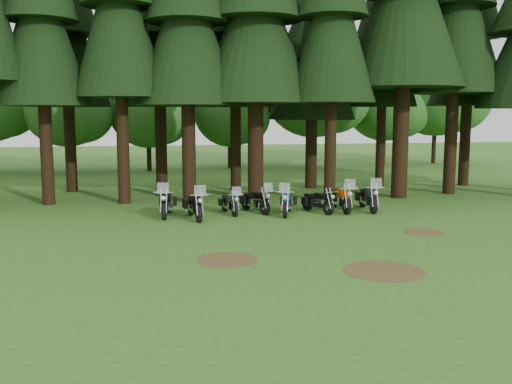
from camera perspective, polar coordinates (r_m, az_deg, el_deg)
ground at (r=19.27m, az=5.14°, el=-4.87°), size 120.00×120.00×0.00m
pine_back_1 at (r=33.10m, az=-18.62°, el=16.96°), size 4.52×4.52×16.22m
pine_back_2 at (r=32.94m, az=-9.77°, el=17.38°), size 4.85×4.85×16.30m
pine_back_3 at (r=31.85m, az=-2.11°, el=17.71°), size 4.35×4.35×16.20m
pine_back_4 at (r=32.90m, az=5.68°, el=14.81°), size 4.94×4.94×13.78m
pine_back_5 at (r=34.12m, az=12.72°, el=16.99°), size 3.94×3.94×16.33m
pine_back_6 at (r=36.48m, az=20.73°, el=16.32°), size 4.59×4.59×16.58m
decid_2 at (r=43.15m, az=-18.10°, el=8.40°), size 6.72×6.53×8.40m
decid_3 at (r=43.19m, az=-10.39°, el=8.07°), size 6.12×5.95×7.65m
decid_4 at (r=44.90m, az=-2.27°, el=7.99°), size 5.93×5.76×7.41m
decid_5 at (r=45.86m, az=6.29°, el=10.28°), size 8.45×8.21×10.56m
decid_6 at (r=49.36m, az=13.20°, el=8.75°), size 7.06×6.86×8.82m
decid_7 at (r=51.28m, az=18.08°, el=9.67°), size 8.44×8.20×10.55m
dirt_patch_0 at (r=16.75m, az=-2.90°, el=-6.78°), size 1.80×1.80×0.01m
dirt_patch_1 at (r=21.39m, az=16.45°, el=-3.88°), size 1.40×1.40×0.01m
dirt_patch_2 at (r=15.96m, az=12.67°, el=-7.71°), size 2.20×2.20×0.01m
motorcycle_0 at (r=23.93m, az=-8.96°, el=-1.19°), size 0.65×2.47×1.55m
motorcycle_1 at (r=23.21m, az=-6.15°, el=-1.45°), size 0.58×2.41×1.51m
motorcycle_2 at (r=24.20m, az=-2.65°, el=-1.21°), size 0.57×2.06×1.29m
motorcycle_3 at (r=24.62m, az=-0.08°, el=-0.97°), size 1.04×2.15×1.39m
motorcycle_4 at (r=24.07m, az=3.14°, el=-1.10°), size 1.07×2.32×1.49m
motorcycle_5 at (r=24.69m, az=6.18°, el=-1.05°), size 0.87×2.02×0.86m
motorcycle_6 at (r=25.11m, az=8.40°, el=-0.76°), size 0.46×2.45×1.54m
motorcycle_7 at (r=25.54m, az=11.14°, el=-0.66°), size 0.60×2.50×1.57m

